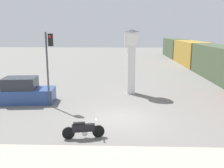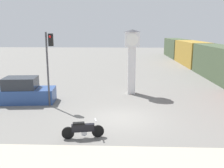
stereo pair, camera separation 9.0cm
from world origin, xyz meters
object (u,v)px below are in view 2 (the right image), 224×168
parked_car (23,92)px  traffic_light (49,56)px  freight_train (203,57)px  clock_tower (132,52)px  motorcycle (83,130)px

parked_car → traffic_light: bearing=-24.1°
parked_car → freight_train: bearing=35.9°
clock_tower → parked_car: clock_tower is taller
clock_tower → traffic_light: clock_tower is taller
freight_train → parked_car: size_ratio=9.90×
freight_train → motorcycle: bearing=-120.0°
clock_tower → freight_train: 15.55m
traffic_light → motorcycle: bearing=-60.0°
freight_train → clock_tower: bearing=-127.8°
clock_tower → traffic_light: bearing=-146.8°
clock_tower → parked_car: bearing=-159.6°
clock_tower → freight_train: bearing=52.2°
freight_train → traffic_light: (-14.99, -15.83, 1.63)m
clock_tower → parked_car: 8.62m
clock_tower → freight_train: (9.48, 12.22, -1.66)m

